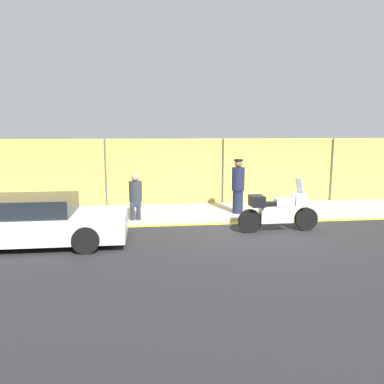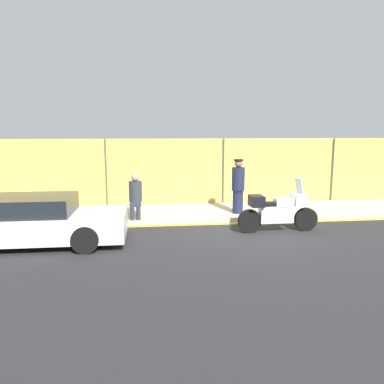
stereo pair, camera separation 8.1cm
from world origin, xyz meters
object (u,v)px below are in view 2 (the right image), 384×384
(person_seated_on_curb, at_px, (135,193))
(parked_car_left_down_street, at_px, (28,221))
(motorcycle, at_px, (278,210))
(officer_standing, at_px, (238,186))

(person_seated_on_curb, xyz_separation_m, parked_car_left_down_street, (-2.59, -2.06, -0.31))
(person_seated_on_curb, bearing_deg, motorcycle, -22.01)
(motorcycle, bearing_deg, officer_standing, 109.72)
(officer_standing, distance_m, parked_car_left_down_street, 6.32)
(person_seated_on_curb, relative_size, parked_car_left_down_street, 0.29)
(person_seated_on_curb, height_order, parked_car_left_down_street, person_seated_on_curb)
(person_seated_on_curb, bearing_deg, parked_car_left_down_street, -141.45)
(officer_standing, bearing_deg, motorcycle, -68.95)
(motorcycle, relative_size, person_seated_on_curb, 1.68)
(motorcycle, relative_size, parked_car_left_down_street, 0.49)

